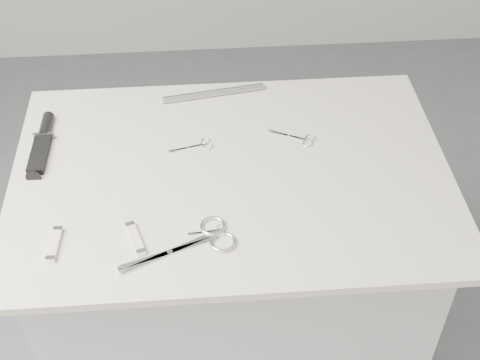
{
  "coord_description": "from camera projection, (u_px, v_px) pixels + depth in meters",
  "views": [
    {
      "loc": [
        -0.07,
        -1.12,
        1.94
      ],
      "look_at": [
        0.02,
        -0.03,
        0.92
      ],
      "focal_mm": 50.0,
      "sensor_mm": 36.0,
      "label": 1
    }
  ],
  "objects": [
    {
      "name": "embroidery_scissors_b",
      "position": [
        300.0,
        138.0,
        1.6
      ],
      "size": [
        0.11,
        0.07,
        0.0
      ],
      "rotation": [
        0.0,
        0.0,
        -0.45
      ],
      "color": "silver",
      "rests_on": "display_board"
    },
    {
      "name": "embroidery_scissors_a",
      "position": [
        198.0,
        146.0,
        1.58
      ],
      "size": [
        0.11,
        0.05,
        0.0
      ],
      "rotation": [
        0.0,
        0.0,
        0.24
      ],
      "color": "silver",
      "rests_on": "display_board"
    },
    {
      "name": "display_board",
      "position": [
        231.0,
        174.0,
        1.53
      ],
      "size": [
        1.0,
        0.7,
        0.02
      ],
      "primitive_type": "cube",
      "color": "beige",
      "rests_on": "plinth"
    },
    {
      "name": "tiny_scissors",
      "position": [
        213.0,
        231.0,
        1.38
      ],
      "size": [
        0.08,
        0.04,
        0.0
      ],
      "rotation": [
        0.0,
        0.0,
        0.1
      ],
      "color": "silver",
      "rests_on": "display_board"
    },
    {
      "name": "plinth",
      "position": [
        233.0,
        297.0,
        1.84
      ],
      "size": [
        0.9,
        0.6,
        0.9
      ],
      "primitive_type": "cube",
      "color": "#BABAB7",
      "rests_on": "ground"
    },
    {
      "name": "metal_rail",
      "position": [
        213.0,
        93.0,
        1.73
      ],
      "size": [
        0.26,
        0.06,
        0.02
      ],
      "primitive_type": "cylinder",
      "rotation": [
        0.0,
        1.57,
        0.16
      ],
      "color": "#909398",
      "rests_on": "display_board"
    },
    {
      "name": "pocket_knife_b",
      "position": [
        54.0,
        244.0,
        1.35
      ],
      "size": [
        0.03,
        0.09,
        0.01
      ],
      "rotation": [
        0.0,
        0.0,
        1.5
      ],
      "color": "beige",
      "rests_on": "display_board"
    },
    {
      "name": "large_shears",
      "position": [
        201.0,
        240.0,
        1.36
      ],
      "size": [
        0.24,
        0.15,
        0.01
      ],
      "rotation": [
        0.0,
        0.0,
        0.39
      ],
      "color": "silver",
      "rests_on": "display_board"
    },
    {
      "name": "sheathed_knife",
      "position": [
        43.0,
        141.0,
        1.59
      ],
      "size": [
        0.05,
        0.21,
        0.03
      ],
      "rotation": [
        0.0,
        0.0,
        1.55
      ],
      "color": "black",
      "rests_on": "display_board"
    },
    {
      "name": "pocket_knife_a",
      "position": [
        136.0,
        239.0,
        1.36
      ],
      "size": [
        0.05,
        0.09,
        0.01
      ],
      "rotation": [
        0.0,
        0.0,
        1.88
      ],
      "color": "beige",
      "rests_on": "display_board"
    }
  ]
}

